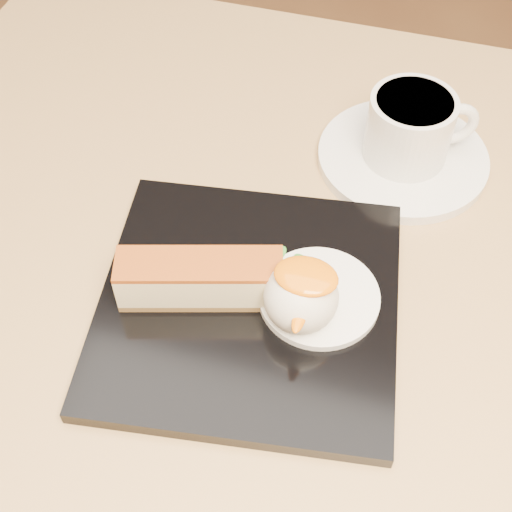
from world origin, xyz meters
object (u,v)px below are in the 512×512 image
(dessert_plate, at_px, (249,304))
(ice_cream_scoop, at_px, (301,297))
(table, at_px, (272,423))
(cheesecake, at_px, (200,279))
(coffee_cup, at_px, (412,127))
(saucer, at_px, (403,158))

(dessert_plate, distance_m, ice_cream_scoop, 0.05)
(dessert_plate, xyz_separation_m, ice_cream_scoop, (0.04, -0.00, 0.03))
(ice_cream_scoop, bearing_deg, table, -150.73)
(cheesecake, height_order, ice_cream_scoop, ice_cream_scoop)
(table, height_order, dessert_plate, dessert_plate)
(table, distance_m, ice_cream_scoop, 0.19)
(table, bearing_deg, coffee_cup, 72.71)
(dessert_plate, xyz_separation_m, cheesecake, (-0.03, -0.00, 0.03))
(cheesecake, relative_size, saucer, 0.82)
(dessert_plate, bearing_deg, saucer, 65.47)
(dessert_plate, bearing_deg, ice_cream_scoop, -7.13)
(saucer, bearing_deg, dessert_plate, -114.53)
(table, distance_m, coffee_cup, 0.29)
(ice_cream_scoop, bearing_deg, coffee_cup, 76.14)
(cheesecake, xyz_separation_m, ice_cream_scoop, (0.08, -0.00, 0.01))
(ice_cream_scoop, distance_m, coffee_cup, 0.20)
(saucer, height_order, coffee_cup, coffee_cup)
(cheesecake, bearing_deg, dessert_plate, -8.05)
(table, relative_size, saucer, 5.33)
(table, bearing_deg, ice_cream_scoop, 29.27)
(saucer, relative_size, coffee_cup, 1.59)
(dessert_plate, distance_m, cheesecake, 0.04)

